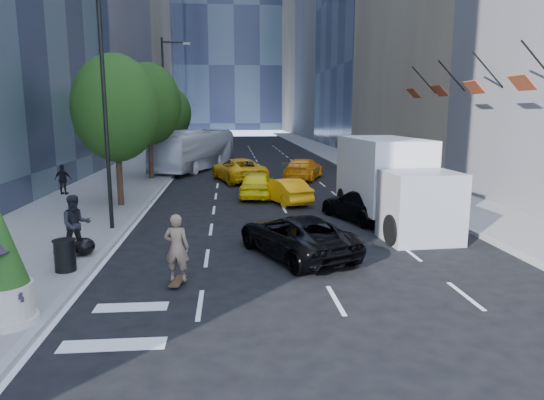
{
  "coord_description": "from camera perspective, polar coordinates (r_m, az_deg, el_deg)",
  "views": [
    {
      "loc": [
        -1.7,
        -15.7,
        4.84
      ],
      "look_at": [
        -0.15,
        1.84,
        1.6
      ],
      "focal_mm": 32.0,
      "sensor_mm": 36.0,
      "label": 1
    }
  ],
  "objects": [
    {
      "name": "ground",
      "position": [
        16.51,
        1.08,
        -6.61
      ],
      "size": [
        160.0,
        160.0,
        0.0
      ],
      "primitive_type": "plane",
      "color": "black",
      "rests_on": "ground"
    },
    {
      "name": "sidewalk_left",
      "position": [
        46.52,
        -14.11,
        4.23
      ],
      "size": [
        6.0,
        120.0,
        0.15
      ],
      "primitive_type": "cube",
      "color": "slate",
      "rests_on": "ground"
    },
    {
      "name": "sidewalk_right",
      "position": [
        47.41,
        9.27,
        4.52
      ],
      "size": [
        4.0,
        120.0,
        0.15
      ],
      "primitive_type": "cube",
      "color": "slate",
      "rests_on": "ground"
    },
    {
      "name": "tower_right_far",
      "position": [
        117.88,
        7.04,
        20.19
      ],
      "size": [
        20.0,
        24.0,
        50.0
      ],
      "primitive_type": "cube",
      "color": "#776652",
      "rests_on": "ground"
    },
    {
      "name": "lamp_near",
      "position": [
        20.26,
        -18.72,
        12.64
      ],
      "size": [
        2.13,
        0.22,
        10.0
      ],
      "color": "black",
      "rests_on": "sidewalk_left"
    },
    {
      "name": "lamp_far",
      "position": [
        37.99,
        -12.31,
        11.66
      ],
      "size": [
        2.13,
        0.22,
        10.0
      ],
      "color": "black",
      "rests_on": "sidewalk_left"
    },
    {
      "name": "tree_near",
      "position": [
        25.3,
        -17.91,
        10.23
      ],
      "size": [
        4.2,
        4.2,
        7.46
      ],
      "color": "black",
      "rests_on": "sidewalk_left"
    },
    {
      "name": "tree_mid",
      "position": [
        35.13,
        -14.34,
        10.88
      ],
      "size": [
        4.5,
        4.5,
        7.99
      ],
      "color": "black",
      "rests_on": "sidewalk_left"
    },
    {
      "name": "tree_far",
      "position": [
        48.01,
        -11.83,
        9.95
      ],
      "size": [
        3.9,
        3.9,
        6.92
      ],
      "color": "black",
      "rests_on": "sidewalk_left"
    },
    {
      "name": "traffic_signal",
      "position": [
        55.9,
        -10.04,
        9.64
      ],
      "size": [
        2.48,
        0.53,
        5.2
      ],
      "color": "black",
      "rests_on": "sidewalk_left"
    },
    {
      "name": "facade_flags",
      "position": [
        28.54,
        21.08,
        12.45
      ],
      "size": [
        1.85,
        13.3,
        2.05
      ],
      "color": "black",
      "rests_on": "ground"
    },
    {
      "name": "skateboarder",
      "position": [
        13.86,
        -11.13,
        -6.04
      ],
      "size": [
        0.77,
        0.57,
        1.92
      ],
      "primitive_type": "imported",
      "rotation": [
        0.0,
        0.0,
        2.97
      ],
      "color": "#7B644C",
      "rests_on": "ground"
    },
    {
      "name": "black_sedan_lincoln",
      "position": [
        16.41,
        2.82,
        -4.19
      ],
      "size": [
        4.15,
        5.56,
        1.4
      ],
      "primitive_type": "imported",
      "rotation": [
        0.0,
        0.0,
        3.55
      ],
      "color": "black",
      "rests_on": "ground"
    },
    {
      "name": "black_sedan_mercedes",
      "position": [
        22.04,
        10.56,
        -0.59
      ],
      "size": [
        3.4,
        5.17,
        1.39
      ],
      "primitive_type": "imported",
      "rotation": [
        0.0,
        0.0,
        3.47
      ],
      "color": "black",
      "rests_on": "ground"
    },
    {
      "name": "taxi_a",
      "position": [
        27.55,
        -1.76,
        1.91
      ],
      "size": [
        2.38,
        4.67,
        1.52
      ],
      "primitive_type": "imported",
      "rotation": [
        0.0,
        0.0,
        3.01
      ],
      "color": "yellow",
      "rests_on": "ground"
    },
    {
      "name": "taxi_b",
      "position": [
        25.82,
        1.45,
        1.12
      ],
      "size": [
        2.73,
        4.28,
        1.33
      ],
      "primitive_type": "imported",
      "rotation": [
        0.0,
        0.0,
        3.5
      ],
      "color": "#FFA30D",
      "rests_on": "ground"
    },
    {
      "name": "taxi_c",
      "position": [
        33.94,
        -4.0,
        3.57
      ],
      "size": [
        4.24,
        6.33,
        1.61
      ],
      "primitive_type": "imported",
      "rotation": [
        0.0,
        0.0,
        3.43
      ],
      "color": "yellow",
      "rests_on": "ground"
    },
    {
      "name": "taxi_d",
      "position": [
        34.84,
        3.73,
        3.67
      ],
      "size": [
        3.83,
        5.62,
        1.51
      ],
      "primitive_type": "imported",
      "rotation": [
        0.0,
        0.0,
        2.78
      ],
      "color": "#FF980D",
      "rests_on": "ground"
    },
    {
      "name": "city_bus",
      "position": [
        41.02,
        -9.02,
        5.85
      ],
      "size": [
        6.52,
        12.17,
        3.32
      ],
      "primitive_type": "imported",
      "rotation": [
        0.0,
        0.0,
        -0.33
      ],
      "color": "white",
      "rests_on": "ground"
    },
    {
      "name": "box_truck",
      "position": [
        21.42,
        13.87,
        2.13
      ],
      "size": [
        3.24,
        7.81,
        3.66
      ],
      "rotation": [
        0.0,
        0.0,
        0.06
      ],
      "color": "silver",
      "rests_on": "ground"
    },
    {
      "name": "pedestrian_a",
      "position": [
        17.33,
        -22.07,
        -2.68
      ],
      "size": [
        1.19,
        1.09,
        1.98
      ],
      "primitive_type": "imported",
      "rotation": [
        0.0,
        0.0,
        0.45
      ],
      "color": "black",
      "rests_on": "sidewalk_left"
    },
    {
      "name": "pedestrian_b",
      "position": [
        30.0,
        -23.35,
        2.24
      ],
      "size": [
        1.07,
        0.61,
        1.72
      ],
      "primitive_type": "imported",
      "rotation": [
        0.0,
        0.0,
        2.95
      ],
      "color": "black",
      "rests_on": "sidewalk_left"
    },
    {
      "name": "trash_can",
      "position": [
        15.7,
        -23.17,
        -6.08
      ],
      "size": [
        0.61,
        0.61,
        0.92
      ],
      "primitive_type": "cylinder",
      "color": "black",
      "rests_on": "sidewalk_left"
    },
    {
      "name": "planter_shrub",
      "position": [
        12.28,
        -29.08,
        -6.89
      ],
      "size": [
        1.15,
        1.15,
        2.75
      ],
      "color": "beige",
      "rests_on": "sidewalk_left"
    },
    {
      "name": "garbage_bags",
      "position": [
        17.1,
        -22.07,
        -5.31
      ],
      "size": [
        1.18,
        1.13,
        0.58
      ],
      "color": "black",
      "rests_on": "sidewalk_left"
    }
  ]
}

